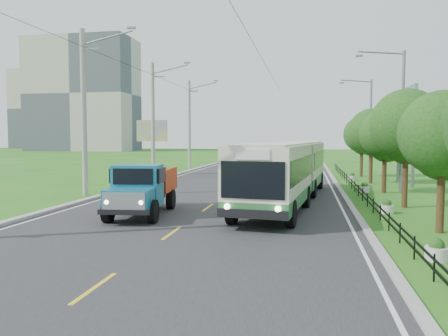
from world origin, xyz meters
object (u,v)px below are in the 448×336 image
(streetlight_mid, at_px, (400,116))
(billboard_left, at_px, (152,134))
(bus, at_px, (287,167))
(tree_back, at_px, (362,136))
(planter_near, at_px, (387,207))
(billboard_right, at_px, (406,114))
(planter_far, at_px, (352,177))
(dump_truck, at_px, (143,186))
(tree_second, at_px, (443,138))
(planter_mid, at_px, (364,188))
(tree_third, at_px, (407,129))
(planter_front, at_px, (436,251))
(tree_fourth, at_px, (386,137))
(streetlight_far, at_px, (369,123))
(pole_near, at_px, (84,112))
(pole_mid, at_px, (153,120))
(pole_far, at_px, (190,124))
(tree_fifth, at_px, (372,134))

(streetlight_mid, distance_m, billboard_left, 22.51)
(bus, bearing_deg, tree_back, 77.31)
(planter_near, height_order, billboard_right, billboard_right)
(planter_near, bearing_deg, planter_far, 90.00)
(bus, distance_m, dump_truck, 8.21)
(tree_second, height_order, planter_mid, tree_second)
(tree_third, distance_m, dump_truck, 13.45)
(planter_near, height_order, planter_mid, same)
(planter_front, bearing_deg, planter_far, 90.00)
(tree_second, bearing_deg, billboard_left, 131.52)
(planter_front, relative_size, billboard_left, 0.13)
(dump_truck, bearing_deg, tree_fourth, 34.80)
(tree_fourth, xyz_separation_m, planter_far, (-1.26, 7.86, -3.30))
(tree_second, distance_m, planter_mid, 12.36)
(bus, bearing_deg, streetlight_far, 76.93)
(pole_near, height_order, planter_near, pole_near)
(tree_third, height_order, planter_mid, tree_third)
(planter_near, distance_m, planter_mid, 8.00)
(pole_mid, height_order, tree_third, pole_mid)
(billboard_left, height_order, bus, billboard_left)
(pole_far, relative_size, planter_near, 14.93)
(tree_back, relative_size, billboard_right, 0.75)
(pole_mid, height_order, tree_second, pole_mid)
(tree_fifth, xyz_separation_m, bus, (-6.01, -11.44, -1.93))
(tree_second, height_order, bus, tree_second)
(tree_fourth, xyz_separation_m, planter_mid, (-1.26, -0.14, -3.30))
(tree_fourth, relative_size, planter_far, 8.06)
(planter_mid, distance_m, billboard_right, 8.68)
(pole_far, xyz_separation_m, planter_near, (16.86, -27.00, -4.81))
(pole_near, height_order, billboard_right, pole_near)
(tree_fifth, height_order, billboard_left, tree_fifth)
(streetlight_far, bearing_deg, billboard_right, -78.29)
(tree_back, relative_size, planter_front, 8.21)
(bus, bearing_deg, tree_second, -41.21)
(tree_third, distance_m, tree_fourth, 6.01)
(planter_mid, bearing_deg, tree_third, -77.90)
(planter_far, bearing_deg, planter_front, -90.00)
(planter_mid, bearing_deg, dump_truck, -136.58)
(pole_near, height_order, streetlight_mid, pole_near)
(tree_fifth, relative_size, bus, 0.35)
(tree_third, xyz_separation_m, dump_truck, (-12.34, -4.63, -2.65))
(planter_mid, xyz_separation_m, bus, (-4.75, -5.30, 1.64))
(pole_mid, relative_size, planter_far, 14.93)
(pole_far, bearing_deg, planter_near, -58.01)
(tree_third, relative_size, dump_truck, 1.03)
(pole_mid, height_order, tree_back, pole_mid)
(dump_truck, bearing_deg, tree_back, 55.45)
(pole_near, height_order, planter_mid, pole_near)
(tree_second, xyz_separation_m, tree_fifth, (0.00, 18.00, 0.33))
(billboard_right, bearing_deg, planter_near, -104.80)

